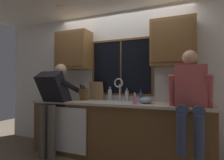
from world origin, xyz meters
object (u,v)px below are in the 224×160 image
object	(u,v)px
bottle_amber_small	(141,97)
knife_block	(84,94)
cutting_board	(97,91)
mixing_bowl	(146,100)
person_sitting_on_counter	(190,93)
person_standing	(53,99)
soap_dispenser	(135,100)
bottle_green_glass	(127,96)
bottle_tall_clear	(110,95)

from	to	relation	value
bottle_amber_small	knife_block	bearing A→B (deg)	-170.86
cutting_board	mixing_bowl	xyz separation A→B (m)	(0.97, -0.21, -0.12)
person_sitting_on_counter	mixing_bowl	bearing A→B (deg)	156.87
person_standing	soap_dispenser	world-z (taller)	person_standing
knife_block	cutting_board	xyz separation A→B (m)	(0.18, 0.15, 0.06)
bottle_green_glass	bottle_amber_small	bearing A→B (deg)	3.43
cutting_board	bottle_amber_small	bearing A→B (deg)	0.75
knife_block	mixing_bowl	distance (m)	1.16
person_sitting_on_counter	bottle_green_glass	xyz separation A→B (m)	(-1.02, 0.48, -0.09)
person_standing	knife_block	distance (m)	0.54
knife_block	cutting_board	bearing A→B (deg)	39.93
knife_block	soap_dispenser	size ratio (longest dim) A/B	1.82
person_sitting_on_counter	knife_block	bearing A→B (deg)	169.55
cutting_board	soap_dispenser	distance (m)	0.94
soap_dispenser	bottle_tall_clear	world-z (taller)	bottle_tall_clear
person_sitting_on_counter	soap_dispenser	size ratio (longest dim) A/B	7.15
mixing_bowl	soap_dispenser	world-z (taller)	soap_dispenser
bottle_tall_clear	soap_dispenser	bearing A→B (deg)	-34.88
soap_dispenser	bottle_green_glass	xyz separation A→B (m)	(-0.26, 0.39, 0.03)
person_standing	cutting_board	world-z (taller)	person_standing
mixing_bowl	bottle_tall_clear	distance (m)	0.74
bottle_tall_clear	person_standing	bearing A→B (deg)	-146.40
knife_block	mixing_bowl	size ratio (longest dim) A/B	1.48
soap_dispenser	bottle_tall_clear	distance (m)	0.71
knife_block	bottle_amber_small	world-z (taller)	knife_block
bottle_tall_clear	bottle_amber_small	world-z (taller)	bottle_tall_clear
knife_block	soap_dispenser	bearing A→B (deg)	-13.33
knife_block	person_standing	bearing A→B (deg)	-133.85
soap_dispenser	bottle_green_glass	bearing A→B (deg)	122.94
cutting_board	mixing_bowl	size ratio (longest dim) A/B	1.59
mixing_bowl	soap_dispenser	xyz separation A→B (m)	(-0.12, -0.19, 0.02)
person_sitting_on_counter	bottle_tall_clear	distance (m)	1.43
bottle_tall_clear	cutting_board	bearing A→B (deg)	-178.66
cutting_board	bottle_green_glass	size ratio (longest dim) A/B	1.44
person_sitting_on_counter	bottle_tall_clear	world-z (taller)	person_sitting_on_counter
bottle_amber_small	cutting_board	bearing A→B (deg)	-179.25
cutting_board	bottle_tall_clear	bearing A→B (deg)	1.34
person_standing	bottle_amber_small	size ratio (longest dim) A/B	7.63
bottle_green_glass	bottle_tall_clear	bearing A→B (deg)	178.23
mixing_bowl	bottle_amber_small	xyz separation A→B (m)	(-0.13, 0.22, 0.04)
person_sitting_on_counter	mixing_bowl	xyz separation A→B (m)	(-0.64, 0.27, -0.13)
cutting_board	bottle_tall_clear	xyz separation A→B (m)	(0.27, 0.01, -0.06)
person_sitting_on_counter	knife_block	distance (m)	1.83
person_standing	cutting_board	size ratio (longest dim) A/B	4.59
cutting_board	bottle_green_glass	world-z (taller)	cutting_board
cutting_board	soap_dispenser	xyz separation A→B (m)	(0.85, -0.40, -0.10)
mixing_bowl	bottle_tall_clear	xyz separation A→B (m)	(-0.70, 0.22, 0.06)
mixing_bowl	bottle_amber_small	bearing A→B (deg)	120.88
person_sitting_on_counter	bottle_green_glass	bearing A→B (deg)	154.69
knife_block	soap_dispenser	xyz separation A→B (m)	(1.03, -0.24, -0.04)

